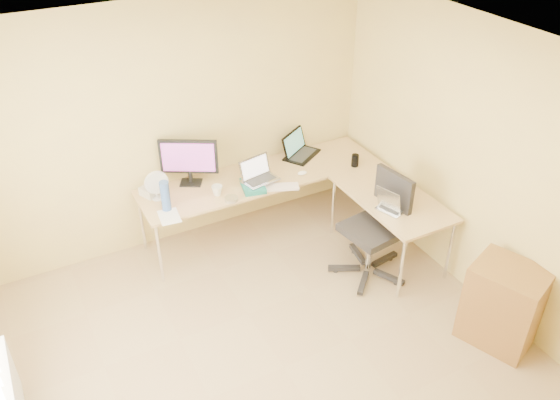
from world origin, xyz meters
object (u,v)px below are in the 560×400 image
laptop_center (260,171)px  office_chair (371,232)px  laptop_return (395,199)px  keyboard (275,187)px  mug (217,190)px  monitor (189,162)px  desk_fan (156,186)px  desk_main (262,204)px  cabinet (502,307)px  laptop_black (302,145)px  water_bottle (165,196)px  desk_return (388,226)px

laptop_center → office_chair: office_chair is taller
laptop_return → office_chair: bearing=65.6°
keyboard → mug: size_ratio=4.34×
monitor → desk_fan: size_ratio=1.99×
desk_main → cabinet: size_ratio=3.22×
desk_main → office_chair: size_ratio=2.41×
laptop_black → water_bottle: water_bottle is taller
mug → cabinet: (1.69, -2.29, -0.42)m
desk_main → water_bottle: bearing=-172.0°
desk_return → monitor: size_ratio=2.18×
laptop_center → cabinet: (1.22, -2.26, -0.54)m
keyboard → laptop_center: bearing=152.1°
mug → laptop_return: bearing=-36.0°
monitor → mug: bearing=-35.7°
laptop_black → keyboard: (-0.59, -0.48, -0.13)m
desk_return → laptop_black: bearing=107.6°
desk_main → desk_return: (0.98, -1.00, 0.00)m
mug → laptop_black: bearing=15.3°
desk_fan → office_chair: office_chair is taller
laptop_return → cabinet: (0.27, -1.25, -0.48)m
monitor → laptop_return: 2.10m
laptop_return → water_bottle: bearing=44.6°
water_bottle → monitor: bearing=42.9°
desk_main → laptop_return: bearing=-53.9°
water_bottle → desk_fan: (-0.02, 0.23, -0.01)m
keyboard → cabinet: bearing=-39.0°
cabinet → keyboard: bearing=96.7°
desk_fan → cabinet: (2.25, -2.51, -0.52)m
laptop_black → desk_fan: bearing=151.0°
laptop_black → mug: size_ratio=3.87×
laptop_return → desk_fan: bearing=39.8°
desk_return → office_chair: size_ratio=1.18×
desk_return → monitor: (-1.70, 1.20, 0.62)m
cabinet → mug: bearing=105.5°
keyboard → office_chair: (0.63, -0.85, -0.24)m
laptop_black → mug: (-1.17, -0.32, -0.08)m
desk_return → cabinet: cabinet is taller
desk_main → keyboard: (0.01, -0.30, 0.38)m
mug → laptop_return: (1.42, -1.04, 0.06)m
desk_return → laptop_return: (-0.12, -0.17, 0.47)m
water_bottle → laptop_return: bearing=-27.5°
mug → desk_fan: 0.61m
desk_return → keyboard: (-0.97, 0.70, 0.38)m
desk_main → office_chair: 1.32m
cabinet → office_chair: bearing=90.0°
laptop_center → laptop_black: (0.70, 0.35, -0.03)m
laptop_center → keyboard: 0.23m
laptop_black → office_chair: bearing=-120.8°
laptop_center → office_chair: size_ratio=0.33×
laptop_black → cabinet: bearing=-111.0°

